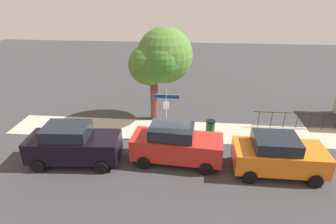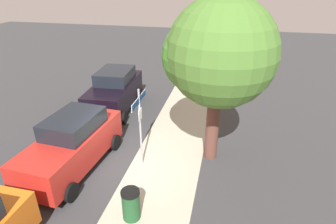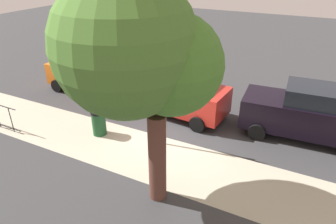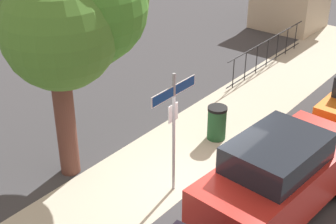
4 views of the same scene
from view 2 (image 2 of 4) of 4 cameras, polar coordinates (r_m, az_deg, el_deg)
name	(u,v)px [view 2 (image 2 of 4)]	position (r m, az deg, el deg)	size (l,w,h in m)	color
ground_plane	(131,164)	(10.92, -7.58, -10.48)	(60.00, 60.00, 0.00)	#38383A
sidewalk_strip	(149,209)	(9.15, -3.89, -18.95)	(24.00, 2.60, 0.00)	#B2AC96
street_sign	(140,115)	(9.85, -5.75, -0.53)	(1.49, 0.07, 3.02)	#9EA0A5
shade_tree	(213,56)	(9.18, 9.16, 11.20)	(3.91, 3.59, 6.03)	brown
car_black	(115,90)	(14.98, -10.73, 4.34)	(4.61, 2.28, 2.06)	black
car_red	(73,144)	(10.72, -18.72, -6.07)	(4.61, 2.21, 2.01)	red
trash_bin	(131,204)	(8.62, -7.51, -18.07)	(0.55, 0.55, 0.98)	#1E4C28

